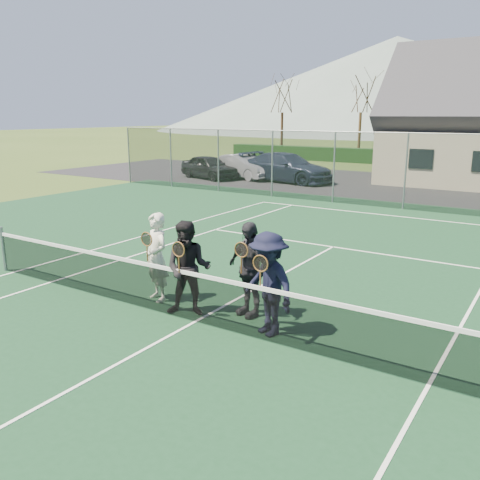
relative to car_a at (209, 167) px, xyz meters
The scene contains 17 objects.
ground 12.73m from the car_a, 11.68° to the left, with size 220.00×220.00×0.00m, color #384E1B.
court_surface 21.43m from the car_a, 54.47° to the right, with size 30.00×30.00×0.02m, color #14381E.
tarmac_carpark 8.86m from the car_a, 16.94° to the left, with size 40.00×12.00×0.01m, color black.
hedge_row 19.17m from the car_a, 49.50° to the left, with size 40.00×1.20×1.10m, color black.
hill_west 79.02m from the car_a, 99.19° to the left, with size 110.00×110.00×18.00m, color slate.
car_a is the anchor object (origin of this frame).
car_b 2.02m from the car_a, 33.10° to the left, with size 1.49×4.28×1.41m, color gray.
car_c 4.68m from the car_a, 14.30° to the left, with size 2.25×5.53×1.61m, color #1B2237.
court_markings 21.43m from the car_a, 54.47° to the right, with size 11.03×23.83×0.01m.
tennis_net 21.42m from the car_a, 54.47° to the right, with size 11.68×0.08×1.10m.
perimeter_fence 13.08m from the car_a, 17.51° to the right, with size 30.07×0.07×3.02m.
tree_a 16.77m from the car_a, 102.85° to the left, with size 3.20×3.20×7.77m.
tree_b 16.75m from the car_a, 77.52° to the left, with size 3.20×3.20×7.77m.
player_a 20.24m from the car_a, 56.72° to the right, with size 0.77×0.64×1.80m.
player_b 21.03m from the car_a, 54.81° to the right, with size 1.08×0.98×1.80m.
player_c 21.13m from the car_a, 51.75° to the right, with size 1.13×0.70×1.80m.
player_d 22.01m from the car_a, 51.16° to the right, with size 1.33×1.06×1.80m.
Camera 1 is at (5.36, -6.81, 3.71)m, focal length 38.00 mm.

